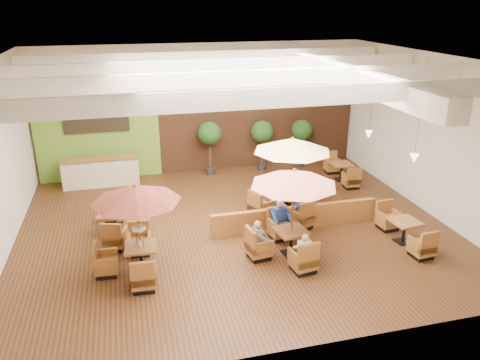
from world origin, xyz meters
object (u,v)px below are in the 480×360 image
object	(u,v)px
diner_0	(304,248)
diner_1	(281,216)
table_0	(135,210)
diner_2	(259,235)
table_1	(291,194)
service_counter	(101,172)
topiary_2	(302,132)
topiary_0	(210,135)
table_2	(291,163)
table_4	(404,232)
table_3	(114,220)
diner_3	(301,208)
table_5	(341,172)
booth_divider	(295,217)
topiary_1	(262,134)
diner_4	(318,192)

from	to	relation	value
diner_0	diner_1	distance (m)	2.00
table_0	diner_2	distance (m)	3.63
table_0	table_1	size ratio (longest dim) A/B	0.96
service_counter	topiary_2	bearing A→B (deg)	1.31
topiary_2	topiary_0	bearing A→B (deg)	180.00
service_counter	diner_2	world-z (taller)	diner_2
service_counter	table_2	distance (m)	8.09
table_4	diner_2	bearing A→B (deg)	172.03
service_counter	table_3	size ratio (longest dim) A/B	1.09
diner_2	diner_3	xyz separation A→B (m)	(1.89, 1.52, -0.00)
diner_1	topiary_0	bearing A→B (deg)	-88.66
table_5	service_counter	bearing A→B (deg)	172.72
topiary_2	diner_3	bearing A→B (deg)	-111.03
diner_2	table_4	bearing A→B (deg)	89.36
booth_divider	topiary_1	world-z (taller)	topiary_1
table_3	diner_1	size ratio (longest dim) A/B	3.24
diner_1	table_3	bearing A→B (deg)	-25.13
table_3	diner_1	bearing A→B (deg)	0.10
table_1	table_4	xyz separation A→B (m)	(3.75, -0.19, -1.60)
table_0	topiary_0	bearing A→B (deg)	68.27
topiary_1	diner_4	xyz separation A→B (m)	(0.65, -4.80, -0.90)
table_5	diner_1	world-z (taller)	diner_1
booth_divider	table_1	size ratio (longest dim) A/B	2.09
topiary_0	topiary_2	distance (m)	4.18
table_0	diner_1	xyz separation A→B (m)	(4.45, 0.83, -1.10)
diner_2	diner_1	bearing A→B (deg)	136.66
table_3	diner_2	world-z (taller)	table_3
table_1	table_4	distance (m)	4.08
table_1	diner_1	xyz separation A→B (m)	(0.07, 1.00, -1.18)
topiary_1	diner_1	bearing A→B (deg)	-101.48
table_0	table_2	bearing A→B (deg)	27.83
booth_divider	diner_2	distance (m)	2.34
table_3	diner_3	world-z (taller)	table_3
table_1	diner_0	world-z (taller)	table_1
service_counter	topiary_0	distance (m)	4.73
table_2	table_5	xyz separation A→B (m)	(3.29, 2.74, -1.58)
table_0	booth_divider	bearing A→B (deg)	18.56
topiary_2	diner_0	distance (m)	8.99
booth_divider	table_4	distance (m)	3.44
topiary_0	diner_1	bearing A→B (deg)	-80.72
service_counter	table_5	distance (m)	9.98
table_3	diner_3	size ratio (longest dim) A/B	3.69
table_0	table_3	size ratio (longest dim) A/B	0.95
table_0	diner_0	bearing A→B (deg)	-11.17
booth_divider	diner_1	world-z (taller)	diner_1
service_counter	diner_1	xyz separation A→B (m)	(5.62, -6.17, 0.19)
service_counter	table_0	distance (m)	7.22
table_2	diner_2	distance (m)	3.41
table_1	service_counter	bearing A→B (deg)	119.59
table_4	diner_3	bearing A→B (deg)	142.90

